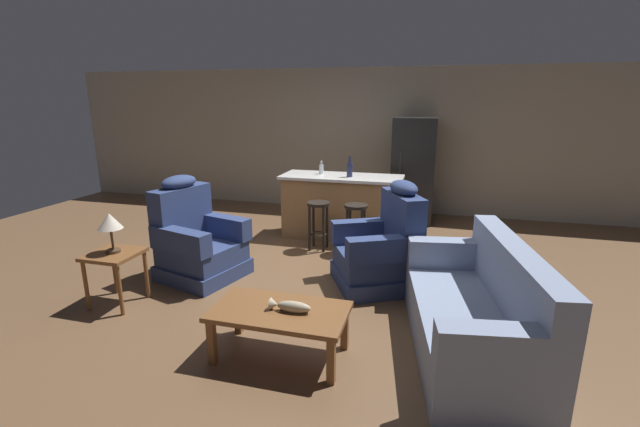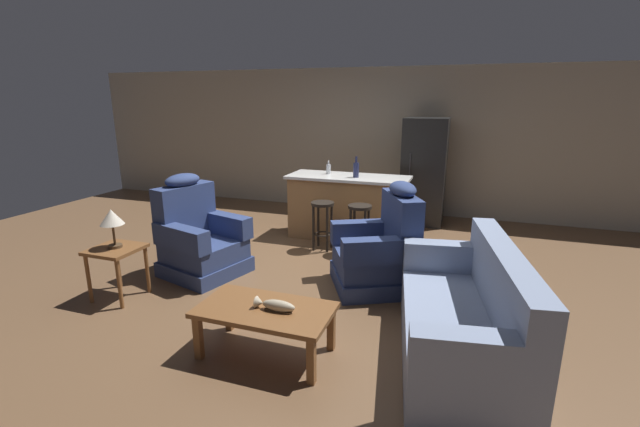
{
  "view_description": "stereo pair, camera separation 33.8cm",
  "coord_description": "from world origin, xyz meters",
  "px_view_note": "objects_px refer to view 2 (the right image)",
  "views": [
    {
      "loc": [
        1.34,
        -4.79,
        2.07
      ],
      "look_at": [
        0.06,
        -0.1,
        0.75
      ],
      "focal_mm": 24.0,
      "sensor_mm": 36.0,
      "label": 1
    },
    {
      "loc": [
        1.66,
        -4.69,
        2.07
      ],
      "look_at": [
        0.06,
        -0.1,
        0.75
      ],
      "focal_mm": 24.0,
      "sensor_mm": 36.0,
      "label": 2
    }
  ],
  "objects_px": {
    "couch": "(466,320)",
    "kitchen_island": "(348,207)",
    "table_lamp": "(112,219)",
    "refrigerator": "(424,172)",
    "bar_stool_left": "(323,217)",
    "fish_figurine": "(275,305)",
    "coffee_table": "(265,314)",
    "bar_stool_right": "(360,220)",
    "recliner_near_island": "(380,251)",
    "end_table": "(116,257)",
    "recliner_near_lamp": "(199,239)",
    "bottle_short_amber": "(356,169)",
    "bottle_tall_green": "(329,169)"
  },
  "relations": [
    {
      "from": "coffee_table",
      "to": "bottle_tall_green",
      "type": "distance_m",
      "value": 3.41
    },
    {
      "from": "bar_stool_right",
      "to": "couch",
      "type": "bearing_deg",
      "value": -56.14
    },
    {
      "from": "table_lamp",
      "to": "fish_figurine",
      "type": "bearing_deg",
      "value": -12.59
    },
    {
      "from": "end_table",
      "to": "bar_stool_right",
      "type": "relative_size",
      "value": 0.82
    },
    {
      "from": "kitchen_island",
      "to": "couch",
      "type": "bearing_deg",
      "value": -57.32
    },
    {
      "from": "refrigerator",
      "to": "bar_stool_left",
      "type": "bearing_deg",
      "value": -122.42
    },
    {
      "from": "bottle_short_amber",
      "to": "couch",
      "type": "bearing_deg",
      "value": -58.71
    },
    {
      "from": "recliner_near_lamp",
      "to": "table_lamp",
      "type": "xyz_separation_m",
      "value": [
        -0.42,
        -0.86,
        0.45
      ]
    },
    {
      "from": "end_table",
      "to": "kitchen_island",
      "type": "relative_size",
      "value": 0.31
    },
    {
      "from": "recliner_near_island",
      "to": "refrigerator",
      "type": "bearing_deg",
      "value": -119.96
    },
    {
      "from": "coffee_table",
      "to": "bar_stool_right",
      "type": "relative_size",
      "value": 1.62
    },
    {
      "from": "fish_figurine",
      "to": "recliner_near_lamp",
      "type": "xyz_separation_m",
      "value": [
        -1.62,
        1.32,
        -0.04
      ]
    },
    {
      "from": "recliner_near_lamp",
      "to": "end_table",
      "type": "xyz_separation_m",
      "value": [
        -0.41,
        -0.87,
        0.04
      ]
    },
    {
      "from": "kitchen_island",
      "to": "refrigerator",
      "type": "bearing_deg",
      "value": 50.89
    },
    {
      "from": "recliner_near_island",
      "to": "table_lamp",
      "type": "distance_m",
      "value": 2.86
    },
    {
      "from": "bar_stool_right",
      "to": "refrigerator",
      "type": "xyz_separation_m",
      "value": [
        0.63,
        1.83,
        0.41
      ]
    },
    {
      "from": "bar_stool_left",
      "to": "couch",
      "type": "bearing_deg",
      "value": -47.3
    },
    {
      "from": "recliner_near_island",
      "to": "bar_stool_left",
      "type": "distance_m",
      "value": 1.4
    },
    {
      "from": "coffee_table",
      "to": "table_lamp",
      "type": "height_order",
      "value": "table_lamp"
    },
    {
      "from": "recliner_near_island",
      "to": "bottle_short_amber",
      "type": "xyz_separation_m",
      "value": [
        -0.69,
        1.53,
        0.64
      ]
    },
    {
      "from": "kitchen_island",
      "to": "end_table",
      "type": "bearing_deg",
      "value": -122.02
    },
    {
      "from": "bottle_tall_green",
      "to": "refrigerator",
      "type": "bearing_deg",
      "value": 40.46
    },
    {
      "from": "table_lamp",
      "to": "kitchen_island",
      "type": "bearing_deg",
      "value": 57.87
    },
    {
      "from": "coffee_table",
      "to": "table_lamp",
      "type": "xyz_separation_m",
      "value": [
        -1.94,
        0.44,
        0.5
      ]
    },
    {
      "from": "fish_figurine",
      "to": "bottle_short_amber",
      "type": "bearing_deg",
      "value": 93.0
    },
    {
      "from": "table_lamp",
      "to": "bar_stool_left",
      "type": "xyz_separation_m",
      "value": [
        1.55,
        2.14,
        -0.4
      ]
    },
    {
      "from": "table_lamp",
      "to": "bottle_short_amber",
      "type": "bearing_deg",
      "value": 55.31
    },
    {
      "from": "couch",
      "to": "table_lamp",
      "type": "relative_size",
      "value": 4.91
    },
    {
      "from": "coffee_table",
      "to": "refrigerator",
      "type": "distance_m",
      "value": 4.51
    },
    {
      "from": "refrigerator",
      "to": "end_table",
      "type": "bearing_deg",
      "value": -124.29
    },
    {
      "from": "end_table",
      "to": "bottle_short_amber",
      "type": "height_order",
      "value": "bottle_short_amber"
    },
    {
      "from": "end_table",
      "to": "refrigerator",
      "type": "xyz_separation_m",
      "value": [
        2.71,
        3.98,
        0.42
      ]
    },
    {
      "from": "recliner_near_lamp",
      "to": "table_lamp",
      "type": "distance_m",
      "value": 1.06
    },
    {
      "from": "couch",
      "to": "refrigerator",
      "type": "distance_m",
      "value": 4.04
    },
    {
      "from": "bottle_short_amber",
      "to": "coffee_table",
      "type": "bearing_deg",
      "value": -88.71
    },
    {
      "from": "fish_figurine",
      "to": "kitchen_island",
      "type": "xyz_separation_m",
      "value": [
        -0.3,
        3.23,
        0.02
      ]
    },
    {
      "from": "bottle_tall_green",
      "to": "bottle_short_amber",
      "type": "distance_m",
      "value": 0.49
    },
    {
      "from": "table_lamp",
      "to": "bottle_short_amber",
      "type": "xyz_separation_m",
      "value": [
        1.87,
        2.7,
        0.2
      ]
    },
    {
      "from": "couch",
      "to": "kitchen_island",
      "type": "distance_m",
      "value": 3.24
    },
    {
      "from": "refrigerator",
      "to": "bottle_short_amber",
      "type": "distance_m",
      "value": 1.53
    },
    {
      "from": "end_table",
      "to": "table_lamp",
      "type": "xyz_separation_m",
      "value": [
        -0.0,
        0.01,
        0.41
      ]
    },
    {
      "from": "end_table",
      "to": "recliner_near_island",
      "type": "bearing_deg",
      "value": 24.79
    },
    {
      "from": "recliner_near_island",
      "to": "table_lamp",
      "type": "bearing_deg",
      "value": -2.23
    },
    {
      "from": "bar_stool_left",
      "to": "refrigerator",
      "type": "distance_m",
      "value": 2.21
    },
    {
      "from": "kitchen_island",
      "to": "bottle_tall_green",
      "type": "distance_m",
      "value": 0.65
    },
    {
      "from": "couch",
      "to": "fish_figurine",
      "type": "bearing_deg",
      "value": 9.46
    },
    {
      "from": "fish_figurine",
      "to": "recliner_near_lamp",
      "type": "distance_m",
      "value": 2.09
    },
    {
      "from": "coffee_table",
      "to": "bar_stool_right",
      "type": "xyz_separation_m",
      "value": [
        0.14,
        2.59,
        0.11
      ]
    },
    {
      "from": "recliner_near_island",
      "to": "bar_stool_left",
      "type": "bearing_deg",
      "value": -70.53
    },
    {
      "from": "recliner_near_island",
      "to": "bar_stool_left",
      "type": "relative_size",
      "value": 1.76
    }
  ]
}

